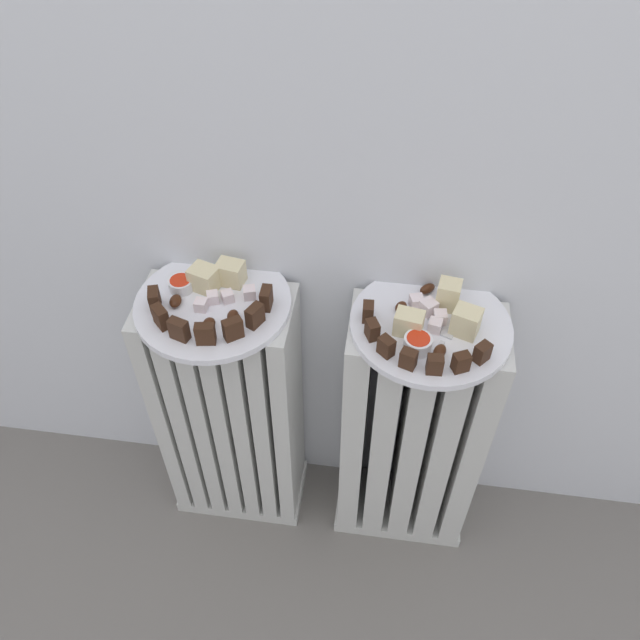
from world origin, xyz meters
TOP-DOWN VIEW (x-y plane):
  - ground_plane at (0.00, 0.00)m, footprint 6.00×6.00m
  - radiator_left at (-0.18, 0.28)m, footprint 0.28×0.16m
  - radiator_right at (0.18, 0.28)m, footprint 0.28×0.16m
  - plate_left at (-0.18, 0.28)m, footprint 0.27×0.27m
  - plate_right at (0.18, 0.28)m, footprint 0.27×0.27m
  - dark_cake_slice_left_0 at (-0.27, 0.25)m, footprint 0.03×0.03m
  - dark_cake_slice_left_1 at (-0.25, 0.21)m, footprint 0.03×0.03m
  - dark_cake_slice_left_2 at (-0.21, 0.19)m, footprint 0.03×0.03m
  - dark_cake_slice_left_3 at (-0.17, 0.19)m, footprint 0.03×0.02m
  - dark_cake_slice_left_4 at (-0.13, 0.20)m, footprint 0.04×0.03m
  - dark_cake_slice_left_5 at (-0.10, 0.24)m, footprint 0.03×0.04m
  - dark_cake_slice_left_6 at (-0.09, 0.28)m, footprint 0.02×0.03m
  - marble_cake_slice_left_0 at (-0.16, 0.33)m, footprint 0.05×0.04m
  - marble_cake_slice_left_1 at (-0.21, 0.31)m, footprint 0.06×0.05m
  - turkish_delight_left_0 at (-0.18, 0.28)m, footprint 0.02×0.02m
  - turkish_delight_left_1 at (-0.20, 0.26)m, footprint 0.02×0.02m
  - turkish_delight_left_2 at (-0.12, 0.30)m, footprint 0.03×0.03m
  - turkish_delight_left_3 at (-0.16, 0.29)m, footprint 0.03×0.03m
  - medjool_date_left_0 at (-0.14, 0.24)m, footprint 0.02×0.03m
  - medjool_date_left_1 at (-0.17, 0.22)m, footprint 0.02×0.02m
  - medjool_date_left_2 at (-0.24, 0.26)m, footprint 0.02×0.03m
  - jam_bowl_left at (-0.25, 0.30)m, footprint 0.04×0.04m
  - dark_cake_slice_right_0 at (0.08, 0.27)m, footprint 0.02×0.03m
  - dark_cake_slice_right_1 at (0.09, 0.23)m, footprint 0.03×0.03m
  - dark_cake_slice_right_2 at (0.11, 0.20)m, footprint 0.03×0.03m
  - dark_cake_slice_right_3 at (0.15, 0.18)m, footprint 0.03×0.03m
  - dark_cake_slice_right_4 at (0.19, 0.18)m, footprint 0.03×0.02m
  - dark_cake_slice_right_5 at (0.23, 0.19)m, footprint 0.03×0.03m
  - dark_cake_slice_right_6 at (0.26, 0.21)m, footprint 0.03×0.03m
  - marble_cake_slice_right_0 at (0.15, 0.25)m, footprint 0.05×0.04m
  - marble_cake_slice_right_1 at (0.24, 0.27)m, footprint 0.05×0.05m
  - marble_cake_slice_right_2 at (0.21, 0.32)m, footprint 0.04×0.04m
  - turkish_delight_right_0 at (0.19, 0.26)m, footprint 0.02×0.02m
  - turkish_delight_right_1 at (0.18, 0.30)m, footprint 0.03×0.03m
  - turkish_delight_right_2 at (0.16, 0.31)m, footprint 0.03×0.03m
  - turkish_delight_right_3 at (0.20, 0.28)m, footprint 0.02×0.02m
  - medjool_date_right_0 at (0.13, 0.30)m, footprint 0.03×0.03m
  - medjool_date_right_1 at (0.20, 0.21)m, footprint 0.03×0.03m
  - medjool_date_right_2 at (0.18, 0.35)m, footprint 0.03×0.03m
  - jam_bowl_right at (0.16, 0.22)m, footprint 0.04×0.04m
  - fork at (0.20, 0.24)m, footprint 0.05×0.09m

SIDE VIEW (x-z plane):
  - ground_plane at x=0.00m, z-range 0.00..0.00m
  - radiator_left at x=-0.18m, z-range 0.00..0.62m
  - radiator_right at x=0.18m, z-range 0.00..0.62m
  - plate_left at x=-0.18m, z-range 0.62..0.63m
  - plate_right at x=0.18m, z-range 0.62..0.63m
  - fork at x=0.20m, z-range 0.63..0.63m
  - medjool_date_right_0 at x=0.13m, z-range 0.63..0.65m
  - medjool_date_left_1 at x=-0.17m, z-range 0.63..0.65m
  - medjool_date_left_2 at x=-0.24m, z-range 0.63..0.65m
  - medjool_date_left_0 at x=-0.14m, z-range 0.63..0.65m
  - medjool_date_right_2 at x=0.18m, z-range 0.63..0.65m
  - medjool_date_right_1 at x=0.20m, z-range 0.63..0.65m
  - turkish_delight_left_3 at x=-0.16m, z-range 0.63..0.65m
  - turkish_delight_left_0 at x=-0.18m, z-range 0.63..0.65m
  - turkish_delight_left_1 at x=-0.20m, z-range 0.63..0.65m
  - turkish_delight_left_2 at x=-0.12m, z-range 0.63..0.65m
  - turkish_delight_right_0 at x=0.19m, z-range 0.63..0.65m
  - turkish_delight_right_3 at x=0.20m, z-range 0.63..0.65m
  - turkish_delight_right_2 at x=0.16m, z-range 0.63..0.65m
  - jam_bowl_left at x=-0.25m, z-range 0.63..0.65m
  - turkish_delight_right_1 at x=0.18m, z-range 0.63..0.66m
  - jam_bowl_right at x=0.16m, z-range 0.63..0.66m
  - dark_cake_slice_right_0 at x=0.08m, z-range 0.63..0.66m
  - dark_cake_slice_right_1 at x=0.09m, z-range 0.63..0.66m
  - dark_cake_slice_right_2 at x=0.11m, z-range 0.63..0.66m
  - dark_cake_slice_right_3 at x=0.15m, z-range 0.63..0.66m
  - dark_cake_slice_right_4 at x=0.19m, z-range 0.63..0.66m
  - dark_cake_slice_right_5 at x=0.23m, z-range 0.63..0.66m
  - dark_cake_slice_right_6 at x=0.26m, z-range 0.63..0.66m
  - dark_cake_slice_left_0 at x=-0.27m, z-range 0.63..0.67m
  - dark_cake_slice_left_1 at x=-0.25m, z-range 0.63..0.67m
  - dark_cake_slice_left_2 at x=-0.21m, z-range 0.63..0.67m
  - dark_cake_slice_left_3 at x=-0.17m, z-range 0.63..0.67m
  - dark_cake_slice_left_4 at x=-0.13m, z-range 0.63..0.67m
  - dark_cake_slice_left_5 at x=-0.10m, z-range 0.63..0.67m
  - dark_cake_slice_left_6 at x=-0.09m, z-range 0.63..0.67m
  - marble_cake_slice_right_0 at x=0.15m, z-range 0.63..0.67m
  - marble_cake_slice_left_1 at x=-0.21m, z-range 0.63..0.67m
  - marble_cake_slice_left_0 at x=-0.16m, z-range 0.63..0.67m
  - marble_cake_slice_right_1 at x=0.24m, z-range 0.63..0.68m
  - marble_cake_slice_right_2 at x=0.21m, z-range 0.63..0.68m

